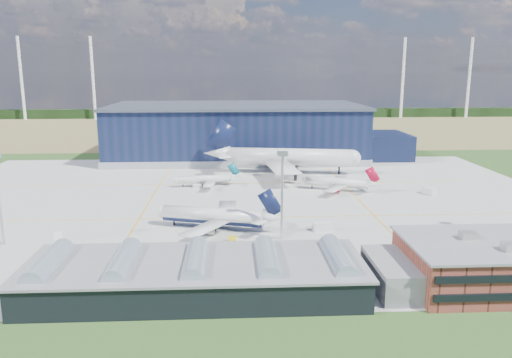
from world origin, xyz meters
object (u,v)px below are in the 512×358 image
airliner_red (337,178)px  hangar (242,134)px  airliner_navy (213,208)px  gse_cart_b (197,186)px  airliner_regional (204,175)px  gse_tug_c (374,180)px  airliner_widebody (290,148)px  airstair (59,243)px  car_b (400,253)px  gse_tug_b (243,261)px  gse_van_b (429,191)px  car_a (359,263)px  gse_van_a (323,227)px  light_mast_center (282,181)px  gse_tug_a (232,241)px

airliner_red → hangar: bearing=-44.7°
airliner_navy → gse_cart_b: bearing=-64.4°
hangar → airliner_regional: size_ratio=5.65×
airliner_regional → gse_tug_c: 65.93m
gse_cart_b → airliner_widebody: bearing=-47.0°
hangar → airstair: (-47.63, -129.13, -10.03)m
airliner_widebody → airliner_regional: 41.31m
airliner_widebody → car_b: (15.02, -95.98, -10.17)m
hangar → airstair: hangar is taller
gse_cart_b → airstair: airstair is taller
airliner_regional → gse_tug_b: airliner_regional is taller
airliner_navy → gse_cart_b: 49.87m
gse_cart_b → gse_van_b: bearing=-90.0°
airliner_widebody → car_a: 101.65m
airstair → airliner_widebody: bearing=36.7°
airliner_widebody → car_a: bearing=-78.1°
hangar → gse_tug_c: 78.87m
airliner_widebody → gse_van_a: (0.28, -76.51, -9.65)m
car_a → gse_tug_c: bearing=-0.4°
gse_van_b → light_mast_center: bearing=-164.1°
hangar → car_a: (22.85, -142.80, -10.98)m
airliner_widebody → car_a: (3.97, -101.06, -10.17)m
airliner_widebody → car_b: airliner_widebody is taller
gse_tug_a → gse_van_a: (24.65, 8.68, 0.42)m
hangar → airliner_navy: size_ratio=3.94×
light_mast_center → gse_tug_b: bearing=-122.7°
car_a → car_b: car_a is taller
airliner_regional → gse_van_a: bearing=110.7°
airliner_regional → gse_van_b: (79.50, -16.88, -2.97)m
light_mast_center → car_b: 33.15m
light_mast_center → gse_tug_a: light_mast_center is taller
gse_tug_b → airstair: (-44.55, 11.67, 0.92)m
airliner_widebody → gse_van_b: airliner_widebody is taller
airliner_navy → gse_tug_c: size_ratio=11.13×
light_mast_center → gse_tug_b: size_ratio=7.50×
car_a → airliner_navy: bearing=68.1°
gse_cart_b → airstair: 69.73m
gse_tug_c → airliner_widebody: bearing=158.2°
hangar → gse_tug_c: hangar is taller
airliner_regional → gse_tug_c: (65.75, 3.41, -3.46)m
gse_van_b → car_a: 74.77m
gse_tug_a → airstair: bearing=-177.9°
airstair → gse_van_a: bearing=-6.7°
airliner_navy → car_a: airliner_navy is taller
hangar → light_mast_center: (7.19, -124.80, 3.82)m
light_mast_center → gse_van_a: light_mast_center is taller
airliner_widebody → gse_van_b: (44.93, -38.50, -9.60)m
light_mast_center → gse_tug_a: (-12.68, -2.13, -14.70)m
airliner_regional → gse_tug_b: bearing=87.5°
airliner_navy → gse_tug_a: size_ratio=10.43×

